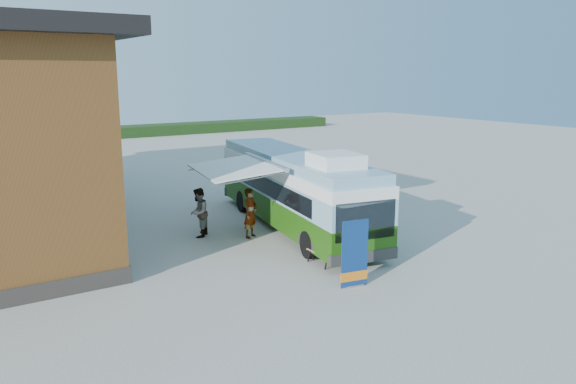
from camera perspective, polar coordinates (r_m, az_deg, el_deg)
ground at (r=19.98m, az=2.38°, el=-5.51°), size 100.00×100.00×0.00m
hedge at (r=57.07m, az=-13.48°, el=6.14°), size 40.00×3.00×1.00m
bus at (r=21.93m, az=0.61°, el=0.49°), size 4.29×11.37×3.42m
awning at (r=20.45m, az=-5.05°, el=2.03°), size 3.22×4.48×0.51m
banner at (r=16.18m, az=6.77°, el=-6.85°), size 0.85×0.28×1.97m
picnic_table at (r=18.23m, az=4.46°, el=-5.55°), size 1.25×1.11×0.70m
person_a at (r=20.83m, az=-3.83°, el=-2.14°), size 0.81×0.71×1.86m
person_b at (r=21.12m, az=-9.06°, el=-2.08°), size 1.11×1.14×1.85m
slurry_tanker at (r=33.67m, az=-23.33°, el=2.73°), size 2.95×5.12×2.01m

